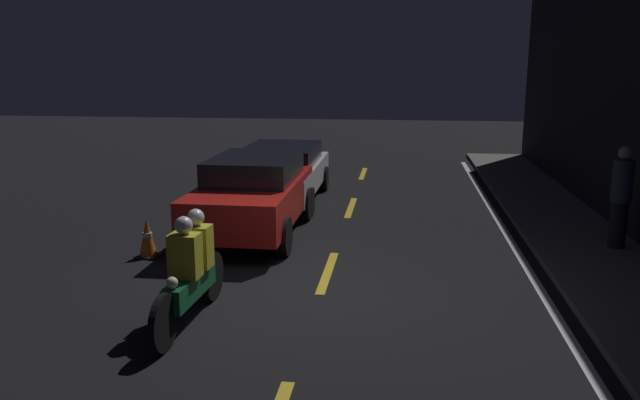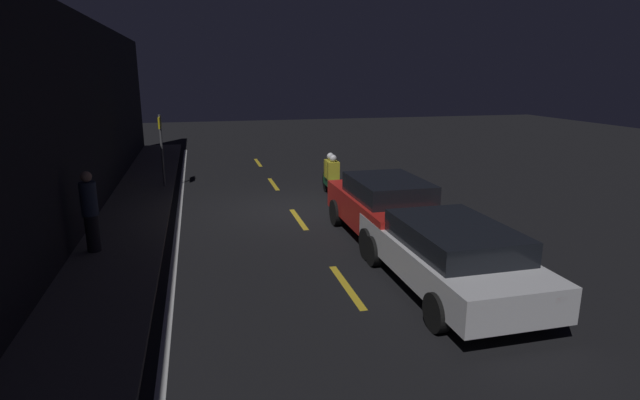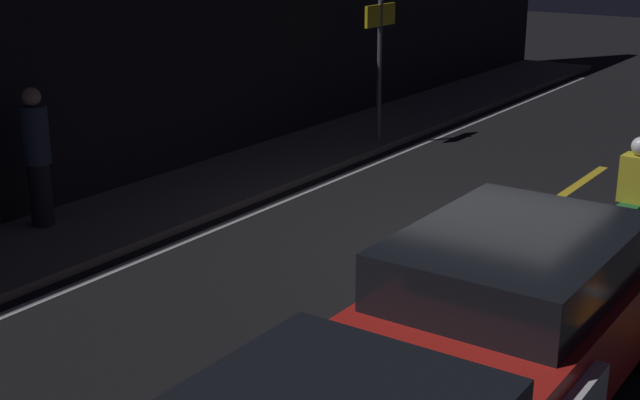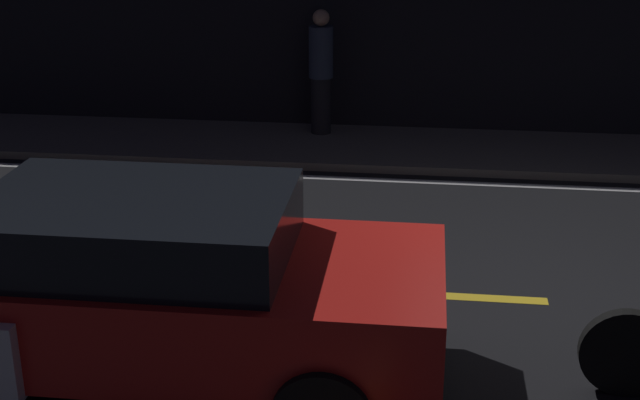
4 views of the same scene
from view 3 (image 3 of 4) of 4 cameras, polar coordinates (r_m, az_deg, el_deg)
ground_plane at (r=10.91m, az=10.46°, el=-3.07°), size 56.00×56.00×0.00m
raised_curb at (r=13.16m, az=-6.91°, el=0.91°), size 28.00×1.87×0.10m
building_front at (r=13.41m, az=-10.89°, el=12.45°), size 28.00×0.30×5.34m
lane_dash_c at (r=10.07m, az=8.07°, el=-4.72°), size 2.00×0.14×0.01m
lane_dash_d at (r=14.03m, az=16.46°, el=1.15°), size 2.00×0.14×0.01m
lane_solid_kerb at (r=12.44m, az=-2.80°, el=-0.19°), size 25.20×0.14×0.01m
taxi_red at (r=7.41m, az=12.64°, el=-6.68°), size 4.04×1.85×1.48m
pedestrian at (r=11.52m, az=-17.66°, el=2.70°), size 0.34×0.34×1.75m
shop_sign at (r=15.30m, az=3.85°, el=10.00°), size 0.90×0.08×2.40m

